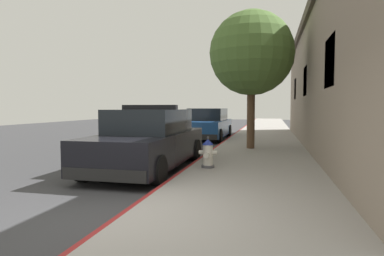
# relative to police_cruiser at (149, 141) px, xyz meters

# --- Properties ---
(ground_plane) EXTENTS (33.83, 60.00, 0.20)m
(ground_plane) POSITION_rel_police_cruiser_xyz_m (-3.27, 6.25, -0.84)
(ground_plane) COLOR #353538
(sidewalk_pavement) EXTENTS (3.16, 60.00, 0.15)m
(sidewalk_pavement) POSITION_rel_police_cruiser_xyz_m (2.73, 6.25, -0.67)
(sidewalk_pavement) COLOR gray
(sidewalk_pavement) RESTS_ON ground
(curb_painted_edge) EXTENTS (0.08, 60.00, 0.15)m
(curb_painted_edge) POSITION_rel_police_cruiser_xyz_m (1.11, 6.25, -0.67)
(curb_painted_edge) COLOR maroon
(curb_painted_edge) RESTS_ON ground
(police_cruiser) EXTENTS (1.94, 4.84, 1.68)m
(police_cruiser) POSITION_rel_police_cruiser_xyz_m (0.00, 0.00, 0.00)
(police_cruiser) COLOR black
(police_cruiser) RESTS_ON ground
(parked_car_silver_ahead) EXTENTS (1.94, 4.84, 1.56)m
(parked_car_silver_ahead) POSITION_rel_police_cruiser_xyz_m (-0.04, 8.43, -0.00)
(parked_car_silver_ahead) COLOR navy
(parked_car_silver_ahead) RESTS_ON ground
(fire_hydrant) EXTENTS (0.44, 0.40, 0.76)m
(fire_hydrant) POSITION_rel_police_cruiser_xyz_m (1.61, -0.24, -0.25)
(fire_hydrant) COLOR #4C4C51
(fire_hydrant) RESTS_ON sidewalk_pavement
(street_tree) EXTENTS (2.98, 2.98, 4.87)m
(street_tree) POSITION_rel_police_cruiser_xyz_m (2.39, 3.89, 2.77)
(street_tree) COLOR brown
(street_tree) RESTS_ON sidewalk_pavement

